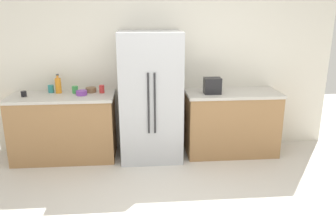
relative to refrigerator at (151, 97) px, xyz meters
name	(u,v)px	position (x,y,z in m)	size (l,w,h in m)	color
ground_plane	(182,222)	(0.24, -1.61, -0.88)	(9.93, 9.93, 0.00)	beige
kitchen_back_panel	(165,58)	(0.24, 0.42, 0.47)	(4.94, 0.10, 2.70)	silver
counter_left	(64,127)	(-1.20, 0.05, -0.42)	(1.41, 0.65, 0.91)	#9E7247
counter_right	(231,122)	(1.16, 0.05, -0.42)	(1.31, 0.65, 0.91)	#9E7247
refrigerator	(151,97)	(0.00, 0.00, 0.00)	(0.83, 0.72, 1.75)	#B7BABF
toaster	(212,86)	(0.85, -0.03, 0.14)	(0.23, 0.18, 0.22)	black
bottle_a	(58,85)	(-1.26, 0.18, 0.14)	(0.08, 0.08, 0.26)	orange
cup_a	(75,90)	(-1.04, 0.16, 0.08)	(0.08, 0.08, 0.10)	green
cup_b	(24,94)	(-1.68, 0.02, 0.07)	(0.07, 0.07, 0.07)	black
cup_c	(102,89)	(-0.67, 0.14, 0.09)	(0.07, 0.07, 0.11)	red
cup_d	(51,89)	(-1.38, 0.22, 0.09)	(0.08, 0.08, 0.11)	teal
bowl_a	(91,90)	(-0.83, 0.20, 0.07)	(0.15, 0.15, 0.07)	brown
bowl_b	(82,93)	(-0.93, 0.04, 0.06)	(0.15, 0.15, 0.06)	purple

